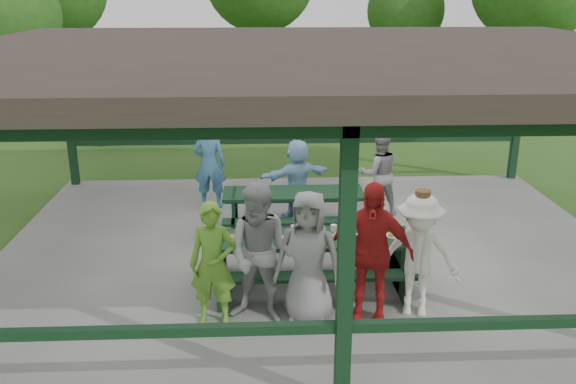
{
  "coord_description": "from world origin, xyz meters",
  "views": [
    {
      "loc": [
        -0.78,
        -8.97,
        4.13
      ],
      "look_at": [
        -0.38,
        -0.3,
        1.22
      ],
      "focal_mm": 38.0,
      "sensor_mm": 36.0,
      "label": 1
    }
  ],
  "objects_px": {
    "contestant_grey_mid": "(308,258)",
    "farm_trailer": "(142,112)",
    "spectator_grey": "(379,173)",
    "pickup_truck": "(365,101)",
    "picnic_table_near": "(310,255)",
    "contestant_green": "(213,264)",
    "contestant_white_fedora": "(418,255)",
    "contestant_red": "(370,252)",
    "picnic_table_far": "(293,207)",
    "spectator_lblue": "(297,178)",
    "contestant_grey_left": "(261,254)",
    "spectator_blue": "(210,164)"
  },
  "relations": [
    {
      "from": "spectator_grey",
      "to": "pickup_truck",
      "type": "xyz_separation_m",
      "value": [
        1.11,
        8.2,
        -0.12
      ]
    },
    {
      "from": "contestant_grey_left",
      "to": "spectator_lblue",
      "type": "distance_m",
      "value": 3.78
    },
    {
      "from": "contestant_white_fedora",
      "to": "spectator_blue",
      "type": "height_order",
      "value": "spectator_blue"
    },
    {
      "from": "farm_trailer",
      "to": "spectator_grey",
      "type": "bearing_deg",
      "value": -53.64
    },
    {
      "from": "contestant_grey_mid",
      "to": "pickup_truck",
      "type": "height_order",
      "value": "contestant_grey_mid"
    },
    {
      "from": "picnic_table_far",
      "to": "spectator_grey",
      "type": "distance_m",
      "value": 1.87
    },
    {
      "from": "farm_trailer",
      "to": "pickup_truck",
      "type": "bearing_deg",
      "value": 8.86
    },
    {
      "from": "contestant_red",
      "to": "picnic_table_near",
      "type": "bearing_deg",
      "value": 142.01
    },
    {
      "from": "contestant_green",
      "to": "contestant_white_fedora",
      "type": "bearing_deg",
      "value": 7.46
    },
    {
      "from": "contestant_red",
      "to": "spectator_lblue",
      "type": "distance_m",
      "value": 3.8
    },
    {
      "from": "contestant_green",
      "to": "contestant_white_fedora",
      "type": "distance_m",
      "value": 2.59
    },
    {
      "from": "picnic_table_far",
      "to": "contestant_white_fedora",
      "type": "relative_size",
      "value": 1.41
    },
    {
      "from": "contestant_grey_mid",
      "to": "contestant_white_fedora",
      "type": "height_order",
      "value": "contestant_grey_mid"
    },
    {
      "from": "contestant_white_fedora",
      "to": "spectator_blue",
      "type": "relative_size",
      "value": 0.99
    },
    {
      "from": "farm_trailer",
      "to": "contestant_green",
      "type": "bearing_deg",
      "value": -78.14
    },
    {
      "from": "contestant_grey_left",
      "to": "spectator_blue",
      "type": "bearing_deg",
      "value": 118.38
    },
    {
      "from": "pickup_truck",
      "to": "spectator_lblue",
      "type": "bearing_deg",
      "value": 143.12
    },
    {
      "from": "contestant_grey_left",
      "to": "contestant_green",
      "type": "bearing_deg",
      "value": -160.88
    },
    {
      "from": "contestant_green",
      "to": "farm_trailer",
      "type": "height_order",
      "value": "contestant_green"
    },
    {
      "from": "spectator_grey",
      "to": "picnic_table_far",
      "type": "bearing_deg",
      "value": 23.16
    },
    {
      "from": "picnic_table_near",
      "to": "contestant_red",
      "type": "bearing_deg",
      "value": -52.99
    },
    {
      "from": "picnic_table_far",
      "to": "contestant_grey_mid",
      "type": "height_order",
      "value": "contestant_grey_mid"
    },
    {
      "from": "picnic_table_near",
      "to": "picnic_table_far",
      "type": "height_order",
      "value": "same"
    },
    {
      "from": "contestant_white_fedora",
      "to": "spectator_grey",
      "type": "bearing_deg",
      "value": 102.2
    },
    {
      "from": "contestant_white_fedora",
      "to": "spectator_lblue",
      "type": "xyz_separation_m",
      "value": [
        -1.31,
        3.64,
        -0.09
      ]
    },
    {
      "from": "picnic_table_far",
      "to": "spectator_blue",
      "type": "height_order",
      "value": "spectator_blue"
    },
    {
      "from": "contestant_grey_mid",
      "to": "contestant_white_fedora",
      "type": "relative_size",
      "value": 1.02
    },
    {
      "from": "contestant_grey_mid",
      "to": "contestant_red",
      "type": "relative_size",
      "value": 0.94
    },
    {
      "from": "contestant_white_fedora",
      "to": "spectator_grey",
      "type": "height_order",
      "value": "contestant_white_fedora"
    },
    {
      "from": "contestant_grey_mid",
      "to": "spectator_lblue",
      "type": "bearing_deg",
      "value": 103.77
    },
    {
      "from": "contestant_green",
      "to": "contestant_grey_mid",
      "type": "xyz_separation_m",
      "value": [
        1.18,
        0.01,
        0.06
      ]
    },
    {
      "from": "picnic_table_near",
      "to": "pickup_truck",
      "type": "height_order",
      "value": "pickup_truck"
    },
    {
      "from": "picnic_table_far",
      "to": "farm_trailer",
      "type": "relative_size",
      "value": 0.55
    },
    {
      "from": "picnic_table_near",
      "to": "contestant_grey_left",
      "type": "distance_m",
      "value": 1.19
    },
    {
      "from": "spectator_lblue",
      "to": "spectator_grey",
      "type": "height_order",
      "value": "spectator_grey"
    },
    {
      "from": "picnic_table_far",
      "to": "pickup_truck",
      "type": "relative_size",
      "value": 0.43
    },
    {
      "from": "picnic_table_near",
      "to": "picnic_table_far",
      "type": "relative_size",
      "value": 1.19
    },
    {
      "from": "picnic_table_near",
      "to": "spectator_grey",
      "type": "height_order",
      "value": "spectator_grey"
    },
    {
      "from": "picnic_table_far",
      "to": "spectator_blue",
      "type": "distance_m",
      "value": 2.11
    },
    {
      "from": "picnic_table_near",
      "to": "farm_trailer",
      "type": "height_order",
      "value": "farm_trailer"
    },
    {
      "from": "picnic_table_far",
      "to": "spectator_blue",
      "type": "xyz_separation_m",
      "value": [
        -1.52,
        1.41,
        0.38
      ]
    },
    {
      "from": "contestant_grey_left",
      "to": "contestant_white_fedora",
      "type": "height_order",
      "value": "contestant_grey_left"
    },
    {
      "from": "pickup_truck",
      "to": "contestant_green",
      "type": "bearing_deg",
      "value": 142.79
    },
    {
      "from": "contestant_green",
      "to": "spectator_grey",
      "type": "height_order",
      "value": "contestant_green"
    },
    {
      "from": "contestant_grey_mid",
      "to": "farm_trailer",
      "type": "distance_m",
      "value": 11.31
    },
    {
      "from": "spectator_grey",
      "to": "spectator_lblue",
      "type": "bearing_deg",
      "value": -3.78
    },
    {
      "from": "farm_trailer",
      "to": "contestant_white_fedora",
      "type": "bearing_deg",
      "value": -65.77
    },
    {
      "from": "pickup_truck",
      "to": "contestant_white_fedora",
      "type": "bearing_deg",
      "value": 154.49
    },
    {
      "from": "contestant_green",
      "to": "spectator_blue",
      "type": "xyz_separation_m",
      "value": [
        -0.37,
        4.32,
        0.05
      ]
    },
    {
      "from": "contestant_grey_mid",
      "to": "spectator_grey",
      "type": "bearing_deg",
      "value": 82.22
    }
  ]
}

